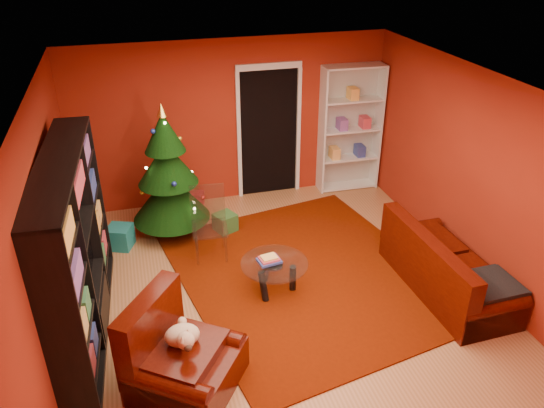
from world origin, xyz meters
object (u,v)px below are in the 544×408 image
object	(u,v)px
dog	(182,335)
coffee_table	(274,276)
rug	(307,275)
sofa	(450,261)
gift_box_red	(197,199)
armchair	(186,355)
christmas_tree	(168,173)
white_bookshelf	(350,129)
media_unit	(75,251)
gift_box_green	(225,223)
gift_box_teal	(120,237)
acrylic_chair	(210,229)

from	to	relation	value
dog	coffee_table	xyz separation A→B (m)	(1.25, 1.18, -0.38)
rug	sofa	bearing A→B (deg)	-24.94
gift_box_red	armchair	bearing A→B (deg)	-99.73
christmas_tree	white_bookshelf	distance (m)	3.16
media_unit	sofa	size ratio (longest dim) A/B	1.40
gift_box_green	sofa	distance (m)	3.22
sofa	coffee_table	size ratio (longest dim) A/B	2.30
gift_box_teal	gift_box_green	size ratio (longest dim) A/B	1.13
christmas_tree	gift_box_red	world-z (taller)	christmas_tree
gift_box_red	acrylic_chair	xyz separation A→B (m)	(-0.04, -1.58, 0.35)
gift_box_red	white_bookshelf	xyz separation A→B (m)	(2.61, -0.02, 0.94)
white_bookshelf	armchair	xyz separation A→B (m)	(-3.26, -3.76, -0.66)
gift_box_teal	rug	bearing A→B (deg)	-30.52
white_bookshelf	gift_box_teal	bearing A→B (deg)	-164.37
coffee_table	gift_box_green	bearing A→B (deg)	100.94
gift_box_red	dog	bearing A→B (deg)	-100.07
gift_box_green	gift_box_red	bearing A→B (deg)	106.94
gift_box_green	sofa	world-z (taller)	sofa
coffee_table	dog	bearing A→B (deg)	-136.81
armchair	rug	bearing A→B (deg)	-14.45
white_bookshelf	sofa	world-z (taller)	white_bookshelf
christmas_tree	white_bookshelf	size ratio (longest dim) A/B	0.92
white_bookshelf	dog	bearing A→B (deg)	-129.71
media_unit	white_bookshelf	world-z (taller)	white_bookshelf
gift_box_green	armchair	distance (m)	3.00
rug	media_unit	size ratio (longest dim) A/B	1.33
media_unit	gift_box_red	world-z (taller)	media_unit
gift_box_teal	sofa	size ratio (longest dim) A/B	0.17
media_unit	christmas_tree	world-z (taller)	media_unit
christmas_tree	dog	xyz separation A→B (m)	(-0.19, -2.97, -0.37)
rug	coffee_table	bearing A→B (deg)	-158.24
christmas_tree	white_bookshelf	world-z (taller)	white_bookshelf
gift_box_green	acrylic_chair	xyz separation A→B (m)	(-0.32, -0.64, 0.32)
media_unit	gift_box_teal	xyz separation A→B (m)	(0.39, 1.63, -0.87)
christmas_tree	sofa	xyz separation A→B (m)	(3.14, -2.33, -0.55)
rug	armchair	xyz separation A→B (m)	(-1.74, -1.45, 0.39)
media_unit	gift_box_green	world-z (taller)	media_unit
media_unit	sofa	bearing A→B (deg)	-3.29
rug	gift_box_green	bearing A→B (deg)	120.19
rug	white_bookshelf	distance (m)	2.95
gift_box_teal	armchair	xyz separation A→B (m)	(0.58, -2.82, 0.24)
gift_box_red	acrylic_chair	world-z (taller)	acrylic_chair
sofa	acrylic_chair	distance (m)	3.10
dog	sofa	distance (m)	3.40
white_bookshelf	sofa	distance (m)	3.12
rug	media_unit	bearing A→B (deg)	-174.46
dog	sofa	world-z (taller)	sofa
sofa	acrylic_chair	world-z (taller)	acrylic_chair
rug	gift_box_green	xyz separation A→B (m)	(-0.81, 1.39, 0.13)
media_unit	armchair	world-z (taller)	media_unit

